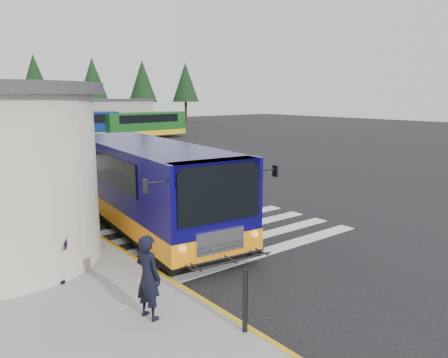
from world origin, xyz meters
TOP-DOWN VIEW (x-y plane):
  - ground at (0.00, 0.00)m, footprint 140.00×140.00m
  - curb_strip at (-4.05, 4.00)m, footprint 0.12×34.00m
  - crosswalk at (-0.50, -0.80)m, footprint 8.00×5.35m
  - depot_building at (6.00, 42.00)m, footprint 26.40×8.40m
  - tree_line at (6.29, 50.00)m, footprint 58.40×4.40m
  - transit_bus at (-2.13, 1.16)m, footprint 4.43×10.88m
  - pedestrian_a at (-5.37, -4.76)m, footprint 0.55×0.72m
  - pedestrian_b at (-6.30, -1.83)m, footprint 0.97×1.06m
  - bollard at (-4.20, -6.39)m, footprint 0.10×0.10m
  - far_bus_a at (5.84, 32.34)m, footprint 10.45×5.61m
  - far_bus_b at (13.58, 30.68)m, footprint 9.70×3.44m

SIDE VIEW (x-z plane):
  - ground at x=0.00m, z-range 0.00..0.00m
  - crosswalk at x=-0.50m, z-range 0.00..0.01m
  - curb_strip at x=-4.05m, z-range 0.00..0.16m
  - bollard at x=-4.20m, z-range 0.15..1.40m
  - pedestrian_b at x=-6.30m, z-range 0.15..1.91m
  - pedestrian_a at x=-5.37m, z-range 0.15..1.91m
  - transit_bus at x=-2.13m, z-range -0.07..2.94m
  - far_bus_b at x=13.58m, z-range 0.37..2.82m
  - far_bus_a at x=5.84m, z-range 0.39..2.99m
  - depot_building at x=6.00m, z-range 0.01..4.21m
  - tree_line at x=6.29m, z-range 1.77..11.77m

